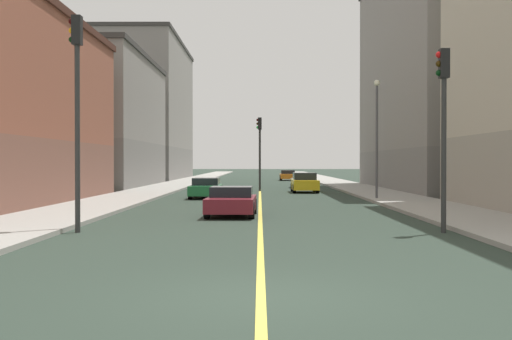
% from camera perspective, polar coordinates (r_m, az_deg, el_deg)
% --- Properties ---
extents(ground_plane, '(400.00, 400.00, 0.00)m').
position_cam_1_polar(ground_plane, '(10.45, 0.44, -11.31)').
color(ground_plane, '#2A372E').
rests_on(ground_plane, ground).
extents(sidewalk_left, '(3.88, 168.00, 0.15)m').
position_cam_1_polar(sidewalk_left, '(59.79, 8.04, -1.33)').
color(sidewalk_left, '#9E9B93').
rests_on(sidewalk_left, ground).
extents(sidewalk_right, '(3.88, 168.00, 0.15)m').
position_cam_1_polar(sidewalk_right, '(59.79, -7.34, -1.33)').
color(sidewalk_right, '#9E9B93').
rests_on(sidewalk_right, ground).
extents(lane_center_stripe, '(0.16, 154.00, 0.01)m').
position_cam_1_polar(lane_center_stripe, '(59.26, 0.35, -1.41)').
color(lane_center_stripe, '#E5D14C').
rests_on(lane_center_stripe, ground).
extents(building_left_mid, '(10.73, 25.55, 18.59)m').
position_cam_1_polar(building_left_mid, '(52.93, 17.17, 8.39)').
color(building_left_mid, slate).
rests_on(building_left_mid, ground).
extents(building_right_midblock, '(10.73, 20.75, 11.63)m').
position_cam_1_polar(building_right_midblock, '(58.25, -14.77, 4.25)').
color(building_right_midblock, slate).
rests_on(building_right_midblock, ground).
extents(building_right_distant, '(10.73, 24.91, 17.48)m').
position_cam_1_polar(building_right_distant, '(82.76, -10.25, 5.23)').
color(building_right_distant, slate).
rests_on(building_right_distant, ground).
extents(traffic_light_left_near, '(0.40, 0.32, 5.67)m').
position_cam_1_polar(traffic_light_left_near, '(20.36, 16.54, 4.94)').
color(traffic_light_left_near, '#2D2D2D').
rests_on(traffic_light_left_near, ground).
extents(traffic_light_right_near, '(0.40, 0.32, 6.70)m').
position_cam_1_polar(traffic_light_right_near, '(20.41, -15.86, 6.60)').
color(traffic_light_right_near, '#2D2D2D').
rests_on(traffic_light_right_near, ground).
extents(traffic_light_median_far, '(0.40, 0.32, 5.56)m').
position_cam_1_polar(traffic_light_median_far, '(47.61, 0.32, 2.43)').
color(traffic_light_median_far, '#2D2D2D').
rests_on(traffic_light_median_far, ground).
extents(street_lamp_left_near, '(0.36, 0.36, 6.73)m').
position_cam_1_polar(street_lamp_left_near, '(36.70, 10.84, 3.93)').
color(street_lamp_left_near, '#4C4C51').
rests_on(street_lamp_left_near, ground).
extents(car_yellow, '(1.88, 4.01, 1.43)m').
position_cam_1_polar(car_yellow, '(45.86, 4.41, -1.18)').
color(car_yellow, gold).
rests_on(car_yellow, ground).
extents(car_white, '(1.85, 4.16, 1.30)m').
position_cam_1_polar(car_white, '(54.20, 4.21, -0.94)').
color(car_white, white).
rests_on(car_white, ground).
extents(car_orange, '(1.89, 4.29, 1.25)m').
position_cam_1_polar(car_orange, '(76.45, 2.88, -0.49)').
color(car_orange, orange).
rests_on(car_orange, ground).
extents(car_green, '(1.84, 4.48, 1.23)m').
position_cam_1_polar(car_green, '(38.65, -4.53, -1.64)').
color(car_green, '#1E6B38').
rests_on(car_green, ground).
extents(car_maroon, '(2.03, 3.95, 1.20)m').
position_cam_1_polar(car_maroon, '(25.59, -2.22, -2.86)').
color(car_maroon, maroon).
rests_on(car_maroon, ground).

